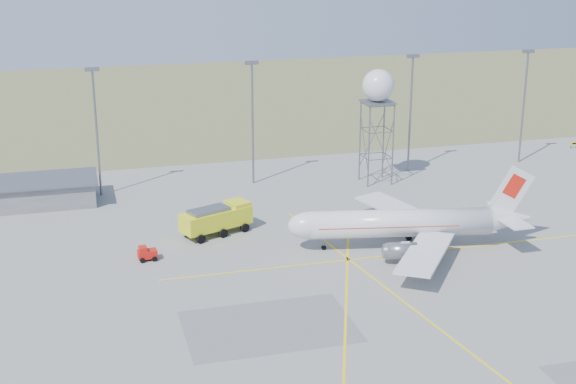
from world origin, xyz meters
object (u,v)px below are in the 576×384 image
object	(u,v)px
baggage_tug	(147,255)
fire_truck	(218,220)
radar_tower	(377,120)
airliner_main	(404,224)

from	to	relation	value
baggage_tug	fire_truck	bearing A→B (deg)	30.37
radar_tower	fire_truck	bearing A→B (deg)	-150.34
airliner_main	baggage_tug	distance (m)	33.84
radar_tower	airliner_main	bearing A→B (deg)	-103.91
airliner_main	baggage_tug	xyz separation A→B (m)	(-33.40, 4.74, -2.69)
fire_truck	baggage_tug	xyz separation A→B (m)	(-10.55, -7.06, -1.24)
airliner_main	baggage_tug	bearing A→B (deg)	2.87
baggage_tug	airliner_main	bearing A→B (deg)	-11.49
radar_tower	fire_truck	size ratio (longest dim) A/B	1.79
airliner_main	fire_truck	bearing A→B (deg)	-16.35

